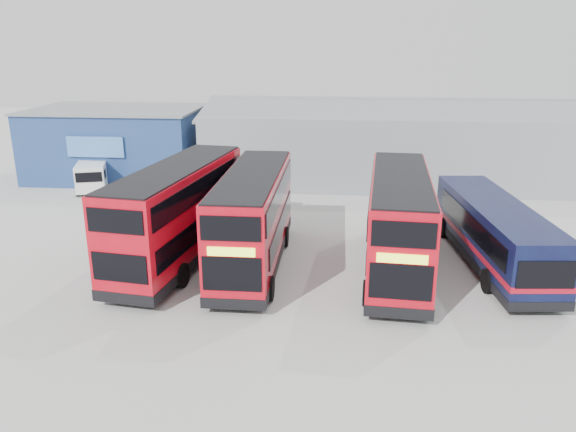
{
  "coord_description": "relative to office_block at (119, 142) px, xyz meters",
  "views": [
    {
      "loc": [
        2.56,
        -22.36,
        10.0
      ],
      "look_at": [
        0.22,
        2.48,
        2.1
      ],
      "focal_mm": 35.0,
      "sensor_mm": 36.0,
      "label": 1
    }
  ],
  "objects": [
    {
      "name": "double_decker_centre",
      "position": [
        12.73,
        -16.54,
        -0.4
      ],
      "size": [
        2.67,
        10.38,
        4.38
      ],
      "rotation": [
        0.0,
        0.0,
        -0.0
      ],
      "color": "red",
      "rests_on": "ground"
    },
    {
      "name": "single_decker_blue",
      "position": [
        23.64,
        -15.41,
        -1.12
      ],
      "size": [
        3.51,
        11.02,
        2.94
      ],
      "rotation": [
        0.0,
        0.0,
        3.24
      ],
      "color": "#0B1534",
      "rests_on": "ground"
    },
    {
      "name": "double_decker_left",
      "position": [
        9.24,
        -16.35,
        -0.31
      ],
      "size": [
        4.08,
        11.0,
        4.56
      ],
      "rotation": [
        0.0,
        0.0,
        3.0
      ],
      "color": "red",
      "rests_on": "ground"
    },
    {
      "name": "double_decker_right",
      "position": [
        19.2,
        -16.66,
        -0.38
      ],
      "size": [
        3.27,
        10.6,
        4.42
      ],
      "rotation": [
        0.0,
        0.0,
        -0.07
      ],
      "color": "red",
      "rests_on": "ground"
    },
    {
      "name": "panel_van",
      "position": [
        -0.34,
        -4.14,
        -1.45
      ],
      "size": [
        3.16,
        4.97,
        2.03
      ],
      "rotation": [
        0.0,
        0.0,
        0.31
      ],
      "color": "white",
      "rests_on": "ground"
    },
    {
      "name": "maintenance_shed",
      "position": [
        22.0,
        2.01,
        0.02
      ],
      "size": [
        30.5,
        12.0,
        5.89
      ],
      "color": "gray",
      "rests_on": "ground"
    },
    {
      "name": "office_block",
      "position": [
        0.0,
        0.0,
        0.0
      ],
      "size": [
        12.3,
        8.32,
        5.12
      ],
      "color": "navy",
      "rests_on": "ground"
    },
    {
      "name": "ground_plane",
      "position": [
        14.0,
        -17.99,
        -2.58
      ],
      "size": [
        120.0,
        120.0,
        0.0
      ],
      "primitive_type": "plane",
      "color": "#9F9F9A",
      "rests_on": "ground"
    }
  ]
}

